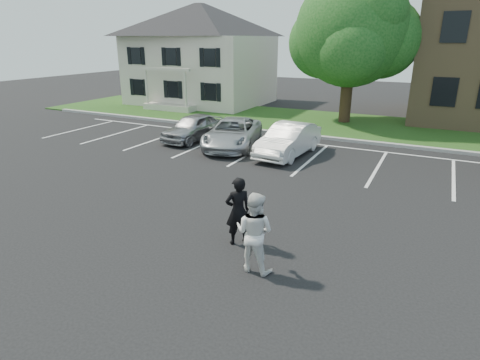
% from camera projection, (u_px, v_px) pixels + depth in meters
% --- Properties ---
extents(ground_plane, '(90.00, 90.00, 0.00)m').
position_uv_depth(ground_plane, '(224.00, 234.00, 10.87)').
color(ground_plane, black).
rests_on(ground_plane, ground).
extents(curb, '(40.00, 0.30, 0.15)m').
position_uv_depth(curb, '(334.00, 139.00, 20.96)').
color(curb, gray).
rests_on(curb, ground).
extents(grass_strip, '(44.00, 8.00, 0.08)m').
position_uv_depth(grass_strip, '(350.00, 125.00, 24.34)').
color(grass_strip, '#20471B').
rests_on(grass_strip, ground).
extents(stall_lines, '(34.00, 5.36, 0.01)m').
position_uv_depth(stall_lines, '(348.00, 158.00, 17.82)').
color(stall_lines, silver).
rests_on(stall_lines, ground).
extents(house, '(10.30, 9.22, 7.60)m').
position_uv_depth(house, '(201.00, 54.00, 31.92)').
color(house, '#C1B5A1').
rests_on(house, ground).
extents(tree, '(7.80, 7.20, 8.80)m').
position_uv_depth(tree, '(353.00, 33.00, 23.59)').
color(tree, black).
rests_on(tree, ground).
extents(man_black_suit, '(0.77, 0.77, 1.80)m').
position_uv_depth(man_black_suit, '(238.00, 211.00, 10.12)').
color(man_black_suit, black).
rests_on(man_black_suit, ground).
extents(man_white_shirt, '(0.93, 0.74, 1.88)m').
position_uv_depth(man_white_shirt, '(254.00, 232.00, 8.93)').
color(man_white_shirt, silver).
rests_on(man_white_shirt, ground).
extents(car_silver_west, '(1.92, 4.09, 1.35)m').
position_uv_depth(car_silver_west, '(193.00, 127.00, 20.77)').
color(car_silver_west, '#A3A3A7').
rests_on(car_silver_west, ground).
extents(car_silver_minivan, '(3.41, 5.28, 1.35)m').
position_uv_depth(car_silver_minivan, '(233.00, 133.00, 19.45)').
color(car_silver_minivan, '#ADAFB4').
rests_on(car_silver_minivan, ground).
extents(car_white_sedan, '(1.84, 4.42, 1.42)m').
position_uv_depth(car_white_sedan, '(289.00, 140.00, 18.02)').
color(car_white_sedan, silver).
rests_on(car_white_sedan, ground).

